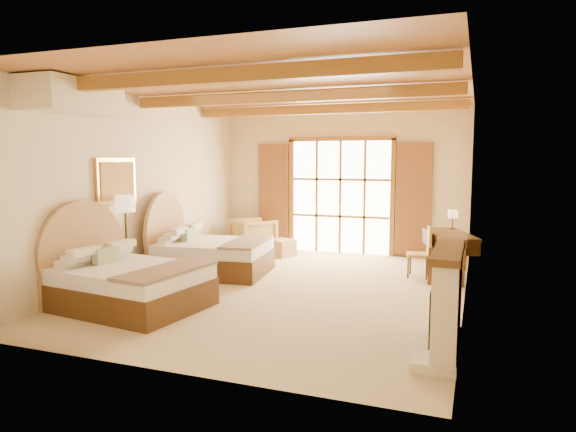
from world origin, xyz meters
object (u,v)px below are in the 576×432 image
at_px(bed_near, 122,280).
at_px(desk, 449,253).
at_px(armchair, 254,236).
at_px(nightstand, 115,274).
at_px(bed_far, 206,252).

bearing_deg(bed_near, desk, 47.17).
bearing_deg(armchair, desk, -153.84).
bearing_deg(desk, armchair, 148.23).
bearing_deg(bed_near, armchair, 97.03).
relative_size(bed_near, nightstand, 3.79).
distance_m(bed_far, armchair, 2.17).
xyz_separation_m(bed_far, nightstand, (-0.68, -1.71, -0.11)).
bearing_deg(nightstand, desk, 36.48).
xyz_separation_m(bed_far, desk, (4.25, 1.21, 0.03)).
xyz_separation_m(bed_near, armchair, (0.02, 4.54, -0.01)).
distance_m(nightstand, desk, 5.74).
distance_m(bed_near, desk, 5.57).
xyz_separation_m(bed_near, desk, (4.28, 3.57, 0.03)).
xyz_separation_m(armchair, desk, (4.26, -0.96, 0.04)).
height_order(nightstand, desk, desk).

